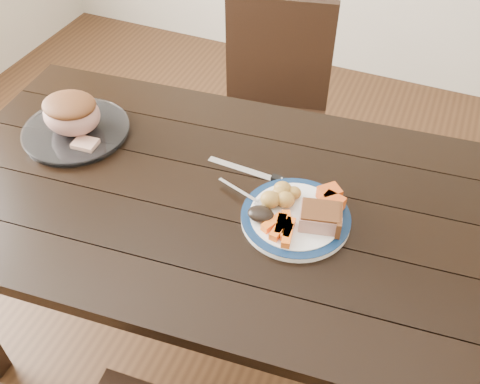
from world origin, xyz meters
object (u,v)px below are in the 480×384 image
at_px(roast_joint, 72,115).
at_px(chair_far, 273,108).
at_px(fork, 248,196).
at_px(pork_slice, 320,217).
at_px(carving_knife, 278,180).
at_px(dinner_plate, 296,218).
at_px(dining_table, 217,215).
at_px(serving_platter, 76,132).

bearing_deg(roast_joint, chair_far, 58.34).
bearing_deg(fork, pork_slice, 12.48).
bearing_deg(carving_knife, fork, -111.46).
distance_m(dinner_plate, roast_joint, 0.75).
height_order(pork_slice, fork, pork_slice).
distance_m(pork_slice, roast_joint, 0.81).
height_order(dining_table, carving_knife, carving_knife).
bearing_deg(dinner_plate, fork, 174.25).
bearing_deg(chair_far, serving_platter, 46.23).
bearing_deg(pork_slice, carving_knife, 140.60).
bearing_deg(serving_platter, roast_joint, 0.00).
xyz_separation_m(pork_slice, roast_joint, (-0.81, 0.09, 0.03)).
bearing_deg(dining_table, roast_joint, 172.49).
distance_m(dinner_plate, fork, 0.14).
xyz_separation_m(dining_table, dinner_plate, (0.23, -0.01, 0.10)).
height_order(roast_joint, carving_knife, roast_joint).
bearing_deg(dinner_plate, roast_joint, 173.85).
bearing_deg(chair_far, carving_knife, 98.67).
height_order(serving_platter, pork_slice, pork_slice).
distance_m(pork_slice, carving_knife, 0.20).
bearing_deg(serving_platter, chair_far, 58.34).
bearing_deg(dining_table, carving_knife, 37.41).
relative_size(dinner_plate, carving_knife, 0.89).
relative_size(dining_table, dinner_plate, 5.85).
relative_size(dining_table, roast_joint, 9.48).
bearing_deg(fork, dinner_plate, 12.17).
bearing_deg(pork_slice, dinner_plate, 175.24).
bearing_deg(dinner_plate, chair_far, 113.75).
distance_m(serving_platter, roast_joint, 0.07).
distance_m(serving_platter, pork_slice, 0.81).
bearing_deg(serving_platter, dinner_plate, -6.15).
relative_size(dining_table, chair_far, 1.80).
relative_size(dining_table, carving_knife, 5.23).
xyz_separation_m(dinner_plate, serving_platter, (-0.74, 0.08, 0.00)).
relative_size(dining_table, serving_platter, 5.26).
bearing_deg(chair_far, dining_table, 85.22).
distance_m(dining_table, pork_slice, 0.33).
xyz_separation_m(chair_far, dinner_plate, (0.33, -0.75, 0.23)).
xyz_separation_m(chair_far, carving_knife, (0.24, -0.63, 0.23)).
bearing_deg(serving_platter, dining_table, -7.51).
bearing_deg(carving_knife, roast_joint, -173.38).
bearing_deg(pork_slice, roast_joint, 173.96).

